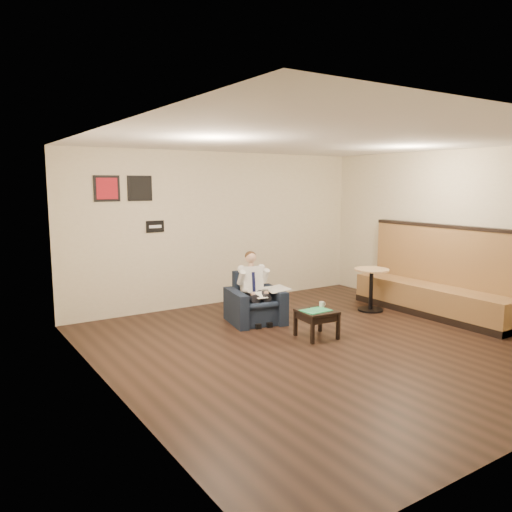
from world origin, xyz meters
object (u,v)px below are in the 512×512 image
banquette (434,271)px  seated_man (258,291)px  armchair (255,298)px  coffee_mug (322,305)px  smartphone (314,308)px  side_table (317,324)px  cafe_table (371,290)px  green_folder (316,310)px

banquette → seated_man: bearing=157.9°
armchair → seated_man: seated_man is taller
coffee_mug → smartphone: size_ratio=0.68×
side_table → banquette: size_ratio=0.17×
cafe_table → banquette: bearing=-47.1°
side_table → green_folder: green_folder is taller
armchair → banquette: size_ratio=0.28×
side_table → banquette: (2.52, -0.08, 0.55)m
green_folder → cafe_table: bearing=20.6°
armchair → seated_man: size_ratio=0.75×
banquette → armchair: bearing=156.0°
smartphone → cafe_table: cafe_table is taller
banquette → cafe_table: bearing=132.9°
coffee_mug → cafe_table: 1.75m
side_table → green_folder: 0.21m
armchair → side_table: (0.30, -1.17, -0.19)m
seated_man → coffee_mug: bearing=-51.6°
cafe_table → seated_man: bearing=169.5°
coffee_mug → banquette: banquette is taller
armchair → coffee_mug: bearing=-54.7°
coffee_mug → banquette: size_ratio=0.03×
green_folder → banquette: 2.57m
side_table → coffee_mug: coffee_mug is taller
side_table → cafe_table: cafe_table is taller
seated_man → cafe_table: size_ratio=1.45×
coffee_mug → smartphone: (-0.11, 0.05, -0.04)m
armchair → seated_man: (-0.02, -0.10, 0.15)m
smartphone → banquette: bearing=10.4°
coffee_mug → banquette: bearing=-4.2°
armchair → side_table: 1.23m
armchair → coffee_mug: armchair is taller
armchair → green_folder: bearing=-65.5°
armchair → smartphone: 1.09m
seated_man → banquette: 3.07m
green_folder → smartphone: green_folder is taller
armchair → banquette: (2.82, -1.25, 0.36)m
green_folder → cafe_table: size_ratio=0.54×
armchair → smartphone: (0.36, -1.03, 0.01)m
seated_man → cafe_table: 2.18m
armchair → cafe_table: armchair is taller
armchair → smartphone: size_ratio=6.47×
green_folder → smartphone: 0.18m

